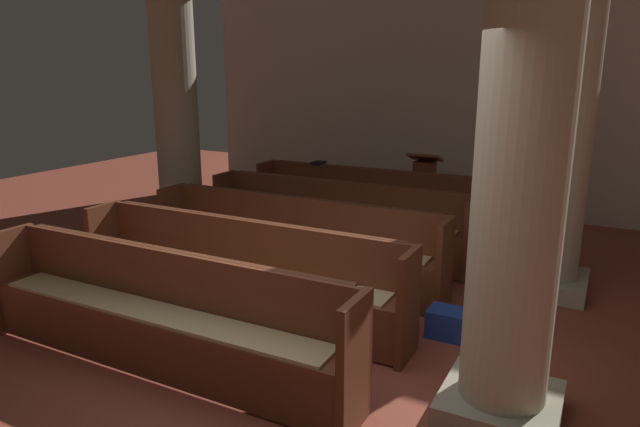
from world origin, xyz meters
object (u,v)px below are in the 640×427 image
at_px(pew_row_1, 335,218).
at_px(pew_row_0, 368,201).
at_px(pew_row_2, 293,239).
at_px(pillar_far_side, 176,100).
at_px(pillar_aisle_rear, 524,143).
at_px(hymn_book, 319,163).
at_px(pew_row_3, 237,268).
at_px(pillar_aisle_side, 564,113).
at_px(lectern, 423,194).
at_px(kneeler_box_blue, 448,323).
at_px(pew_row_4, 157,310).

bearing_deg(pew_row_1, pew_row_0, 90.00).
xyz_separation_m(pew_row_2, pillar_far_side, (-2.43, 1.01, 1.36)).
bearing_deg(pew_row_0, pillar_aisle_rear, -55.29).
distance_m(pew_row_1, hymn_book, 1.57).
bearing_deg(hymn_book, pew_row_3, -75.08).
xyz_separation_m(pew_row_2, pillar_aisle_side, (2.48, 1.05, 1.36)).
height_order(pillar_far_side, lectern, pillar_far_side).
bearing_deg(pew_row_2, hymn_book, 111.23).
distance_m(lectern, kneeler_box_blue, 3.76).
bearing_deg(pew_row_4, pew_row_2, 90.00).
xyz_separation_m(pew_row_0, hymn_book, (-0.88, 0.19, 0.44)).
relative_size(pew_row_3, kneeler_box_blue, 9.72).
distance_m(pew_row_3, hymn_book, 3.44).
bearing_deg(pillar_aisle_rear, pillar_far_side, 152.83).
height_order(lectern, hymn_book, lectern).
xyz_separation_m(pew_row_0, pillar_aisle_rear, (2.48, -3.58, 1.36)).
distance_m(pew_row_3, lectern, 4.07).
relative_size(pew_row_1, kneeler_box_blue, 9.72).
bearing_deg(pillar_aisle_side, pew_row_2, -157.09).
bearing_deg(pew_row_1, pew_row_3, -90.00).
bearing_deg(pew_row_3, lectern, 82.84).
height_order(pillar_aisle_rear, kneeler_box_blue, pillar_aisle_rear).
xyz_separation_m(pew_row_2, lectern, (0.51, 3.00, -0.04)).
height_order(pew_row_3, pillar_aisle_rear, pillar_aisle_rear).
bearing_deg(pillar_aisle_side, pew_row_1, -179.70).
bearing_deg(kneeler_box_blue, hymn_book, 134.69).
distance_m(pillar_aisle_side, lectern, 3.11).
xyz_separation_m(pew_row_0, pew_row_4, (0.00, -4.14, 0.00)).
bearing_deg(hymn_book, pew_row_1, -54.39).
bearing_deg(pew_row_3, pew_row_2, 90.00).
height_order(pew_row_0, pew_row_1, same).
bearing_deg(kneeler_box_blue, pew_row_2, 164.96).
height_order(pew_row_1, pillar_aisle_rear, pillar_aisle_rear).
relative_size(pew_row_0, pew_row_4, 1.00).
bearing_deg(pew_row_0, pew_row_2, -90.00).
bearing_deg(pillar_aisle_side, pew_row_4, -128.50).
xyz_separation_m(pew_row_1, lectern, (0.51, 1.96, -0.04)).
xyz_separation_m(pew_row_1, pillar_aisle_side, (2.48, 0.01, 1.36)).
bearing_deg(pillar_aisle_side, hymn_book, 160.13).
distance_m(pew_row_4, hymn_book, 4.45).
height_order(pew_row_0, pillar_far_side, pillar_far_side).
xyz_separation_m(pew_row_3, hymn_book, (-0.88, 3.30, 0.44)).
xyz_separation_m(pew_row_1, hymn_book, (-0.88, 1.23, 0.44)).
distance_m(lectern, hymn_book, 1.64).
distance_m(pillar_aisle_rear, kneeler_box_blue, 2.10).
bearing_deg(kneeler_box_blue, pillar_aisle_rear, -58.13).
distance_m(pew_row_1, pew_row_3, 2.07).
xyz_separation_m(pew_row_4, hymn_book, (-0.88, 4.34, 0.44)).
bearing_deg(pillar_far_side, pillar_aisle_side, 0.44).
height_order(pew_row_0, pew_row_3, same).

